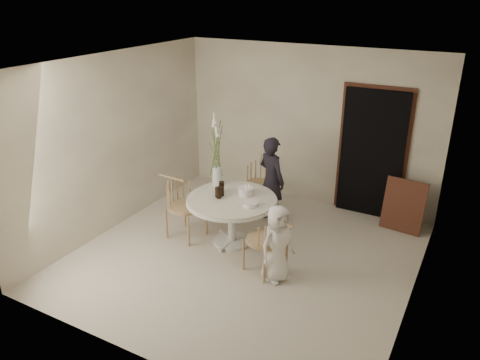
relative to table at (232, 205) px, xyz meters
The scene contains 18 objects.
ground 0.75m from the table, 35.54° to the right, with size 4.50×4.50×0.00m, color beige.
room_shell 1.09m from the table, 35.54° to the right, with size 4.50×4.50×4.50m.
doorway 2.49m from the table, 52.29° to the left, with size 1.00×0.10×2.10m, color black.
door_trim 2.53m from the table, 52.85° to the left, with size 1.12×0.03×2.22m, color #5C2D1F.
table is the anchor object (origin of this frame).
picture_frame 2.69m from the table, 36.89° to the left, with size 0.63×0.04×0.84m, color #5C2D1F.
chair_far 1.32m from the table, 98.20° to the left, with size 0.59×0.61×0.85m.
chair_right 1.01m from the table, 29.31° to the right, with size 0.63×0.61×0.88m.
chair_left 0.84m from the table, 168.96° to the right, with size 0.59×0.55×0.93m.
girl 0.96m from the table, 77.93° to the left, with size 0.52×0.34×1.42m, color black.
boy 1.12m from the table, 29.02° to the right, with size 0.51×0.33×1.05m, color white.
birthday_cake 0.29m from the table, 59.65° to the left, with size 0.23×0.23×0.16m.
cola_tumbler_a 0.27m from the table, 152.35° to the right, with size 0.08×0.08×0.17m, color black.
cola_tumbler_b 0.28m from the table, 162.48° to the right, with size 0.07×0.07×0.15m, color black.
cola_tumbler_c 0.25m from the table, behind, with size 0.07×0.07×0.14m, color black.
cola_tumbler_d 0.32m from the table, 157.04° to the left, with size 0.08×0.08×0.17m, color black.
plate_stack 0.39m from the table, 15.39° to the right, with size 0.22×0.22×0.05m, color white.
flower_vase 0.81m from the table, 143.30° to the left, with size 0.16×0.16×1.16m.
Camera 1 is at (2.69, -5.07, 3.58)m, focal length 35.00 mm.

